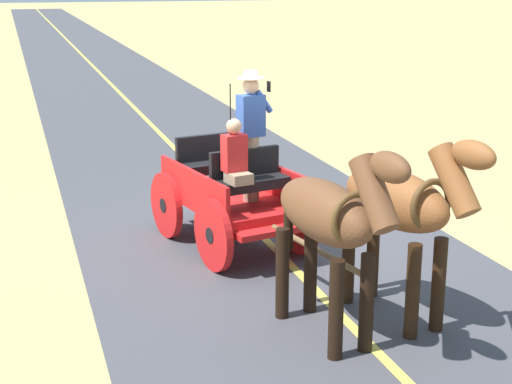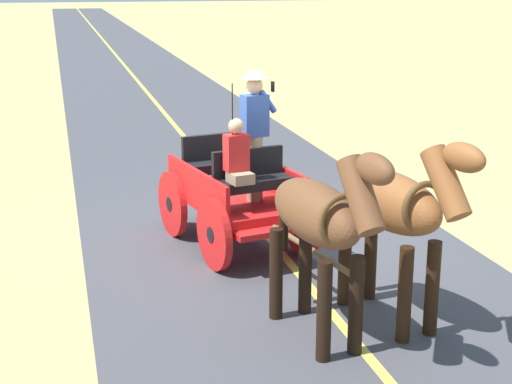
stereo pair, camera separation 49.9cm
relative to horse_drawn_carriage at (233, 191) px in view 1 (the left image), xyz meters
name	(u,v)px [view 1 (the left image)]	position (x,y,z in m)	size (l,w,h in m)	color
ground_plane	(261,235)	(-0.51, -0.35, -0.82)	(200.00, 200.00, 0.00)	tan
road_surface	(261,235)	(-0.51, -0.35, -0.81)	(5.34, 160.00, 0.01)	#424247
road_centre_stripe	(261,234)	(-0.51, -0.35, -0.81)	(0.12, 160.00, 0.00)	#DBCC4C
horse_drawn_carriage	(233,191)	(0.00, 0.00, 0.00)	(1.88, 4.51, 2.50)	red
horse_near_side	(402,206)	(-1.07, 2.87, 0.51)	(0.91, 2.15, 2.21)	brown
horse_off_side	(330,219)	(-0.16, 3.06, 0.51)	(0.82, 2.15, 2.21)	brown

